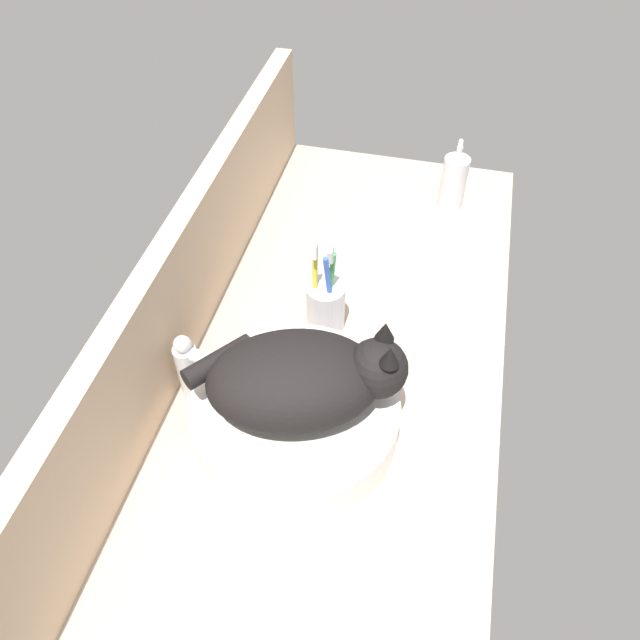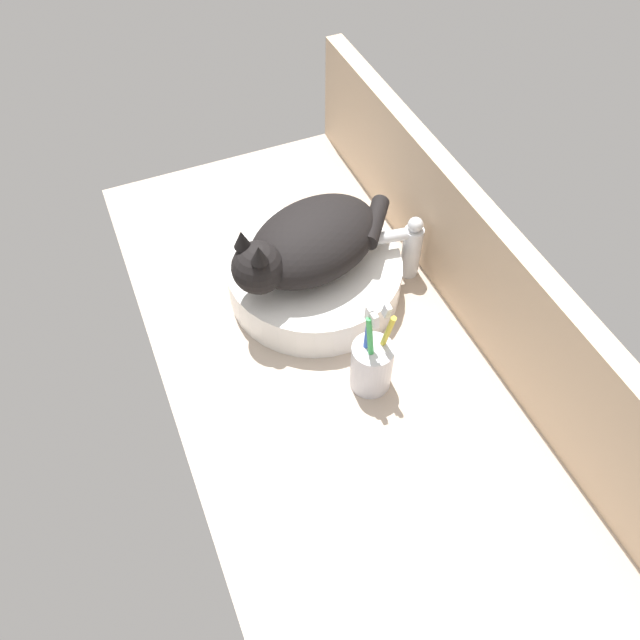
# 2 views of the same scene
# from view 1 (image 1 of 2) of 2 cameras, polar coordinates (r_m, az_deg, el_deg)

# --- Properties ---
(ground_plane) EXTENTS (1.23, 0.56, 0.04)m
(ground_plane) POSITION_cam_1_polar(r_m,az_deg,el_deg) (1.10, 1.77, -3.42)
(ground_plane) COLOR #B2A08E
(backsplash_panel) EXTENTS (1.23, 0.04, 0.23)m
(backsplash_panel) POSITION_cam_1_polar(r_m,az_deg,el_deg) (1.06, -11.97, 3.84)
(backsplash_panel) COLOR #CCAD8C
(backsplash_panel) RESTS_ON ground_plane
(sink_basin) EXTENTS (0.31, 0.31, 0.07)m
(sink_basin) POSITION_cam_1_polar(r_m,az_deg,el_deg) (0.96, -2.25, -8.75)
(sink_basin) COLOR white
(sink_basin) RESTS_ON ground_plane
(cat) EXTENTS (0.24, 0.32, 0.14)m
(cat) POSITION_cam_1_polar(r_m,az_deg,el_deg) (0.89, -1.54, -5.31)
(cat) COLOR black
(cat) RESTS_ON sink_basin
(faucet) EXTENTS (0.04, 0.12, 0.14)m
(faucet) POSITION_cam_1_polar(r_m,az_deg,el_deg) (0.99, -11.47, -4.21)
(faucet) COLOR silver
(faucet) RESTS_ON ground_plane
(soap_dispenser) EXTENTS (0.05, 0.05, 0.15)m
(soap_dispenser) POSITION_cam_1_polar(r_m,az_deg,el_deg) (1.38, 12.11, 12.23)
(soap_dispenser) COLOR silver
(soap_dispenser) RESTS_ON ground_plane
(toothbrush_cup) EXTENTS (0.07, 0.07, 0.19)m
(toothbrush_cup) POSITION_cam_1_polar(r_m,az_deg,el_deg) (1.09, 0.51, 1.43)
(toothbrush_cup) COLOR silver
(toothbrush_cup) RESTS_ON ground_plane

